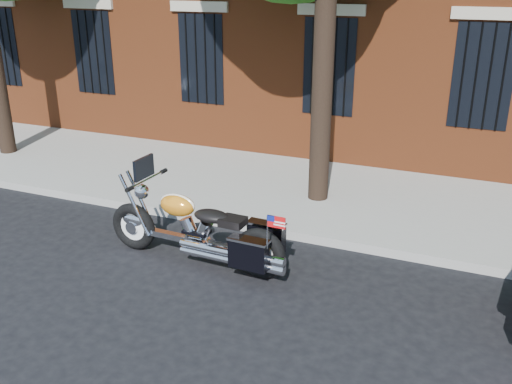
% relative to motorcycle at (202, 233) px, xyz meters
% --- Properties ---
extents(ground, '(120.00, 120.00, 0.00)m').
position_rel_motorcycle_xyz_m(ground, '(0.37, -0.01, -0.52)').
color(ground, black).
rests_on(ground, ground).
extents(curb, '(40.00, 0.16, 0.15)m').
position_rel_motorcycle_xyz_m(curb, '(0.37, 1.37, -0.44)').
color(curb, gray).
rests_on(curb, ground).
extents(sidewalk, '(40.00, 3.60, 0.15)m').
position_rel_motorcycle_xyz_m(sidewalk, '(0.37, 3.25, -0.44)').
color(sidewalk, gray).
rests_on(sidewalk, ground).
extents(motorcycle, '(3.02, 0.90, 1.53)m').
position_rel_motorcycle_xyz_m(motorcycle, '(0.00, 0.00, 0.00)').
color(motorcycle, black).
rests_on(motorcycle, ground).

